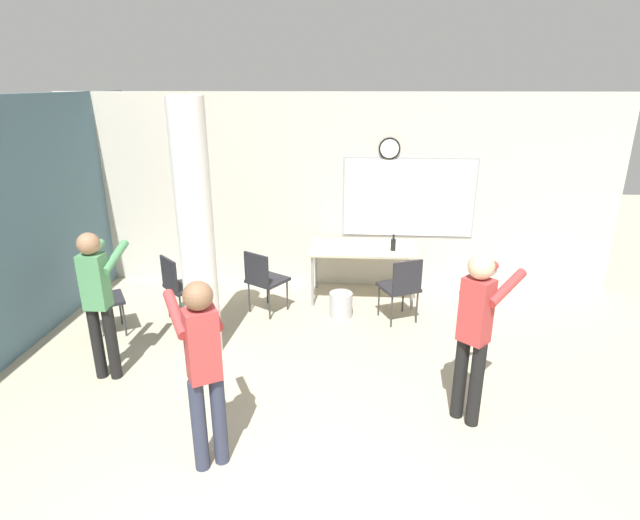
{
  "coord_description": "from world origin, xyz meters",
  "views": [
    {
      "loc": [
        0.29,
        -2.11,
        2.91
      ],
      "look_at": [
        -0.07,
        2.89,
        1.13
      ],
      "focal_mm": 28.0,
      "sensor_mm": 36.0,
      "label": 1
    }
  ],
  "objects_px": {
    "folding_table": "(363,251)",
    "chair_near_pillar": "(180,283)",
    "chair_table_left": "(264,277)",
    "person_playing_front": "(203,361)",
    "person_watching_back": "(98,295)",
    "bottle_on_table": "(393,244)",
    "chair_table_right": "(401,285)",
    "chair_by_left_wall": "(97,296)",
    "person_playing_side": "(476,326)"
  },
  "relations": [
    {
      "from": "chair_table_left",
      "to": "person_watching_back",
      "type": "xyz_separation_m",
      "value": [
        -1.36,
        -1.62,
        0.41
      ]
    },
    {
      "from": "chair_near_pillar",
      "to": "person_playing_front",
      "type": "relative_size",
      "value": 0.55
    },
    {
      "from": "chair_near_pillar",
      "to": "person_playing_side",
      "type": "bearing_deg",
      "value": -29.04
    },
    {
      "from": "chair_table_left",
      "to": "person_playing_front",
      "type": "relative_size",
      "value": 0.55
    },
    {
      "from": "chair_by_left_wall",
      "to": "person_watching_back",
      "type": "xyz_separation_m",
      "value": [
        0.52,
        -0.87,
        0.41
      ]
    },
    {
      "from": "person_watching_back",
      "to": "person_playing_front",
      "type": "xyz_separation_m",
      "value": [
        1.41,
        -1.18,
        0.01
      ]
    },
    {
      "from": "bottle_on_table",
      "to": "person_watching_back",
      "type": "height_order",
      "value": "person_watching_back"
    },
    {
      "from": "person_watching_back",
      "to": "person_playing_front",
      "type": "bearing_deg",
      "value": -39.85
    },
    {
      "from": "chair_table_right",
      "to": "chair_by_left_wall",
      "type": "distance_m",
      "value": 3.71
    },
    {
      "from": "chair_near_pillar",
      "to": "chair_table_left",
      "type": "bearing_deg",
      "value": 14.74
    },
    {
      "from": "chair_table_right",
      "to": "person_watching_back",
      "type": "distance_m",
      "value": 3.5
    },
    {
      "from": "bottle_on_table",
      "to": "person_playing_front",
      "type": "relative_size",
      "value": 0.14
    },
    {
      "from": "chair_near_pillar",
      "to": "chair_by_left_wall",
      "type": "bearing_deg",
      "value": -150.94
    },
    {
      "from": "chair_table_right",
      "to": "chair_near_pillar",
      "type": "bearing_deg",
      "value": -177.12
    },
    {
      "from": "folding_table",
      "to": "chair_near_pillar",
      "type": "bearing_deg",
      "value": -159.6
    },
    {
      "from": "bottle_on_table",
      "to": "person_watching_back",
      "type": "xyz_separation_m",
      "value": [
        -3.06,
        -2.09,
        0.07
      ]
    },
    {
      "from": "person_playing_side",
      "to": "person_playing_front",
      "type": "height_order",
      "value": "person_playing_side"
    },
    {
      "from": "chair_table_left",
      "to": "folding_table",
      "type": "bearing_deg",
      "value": 24.62
    },
    {
      "from": "chair_by_left_wall",
      "to": "person_watching_back",
      "type": "bearing_deg",
      "value": -59.06
    },
    {
      "from": "person_playing_front",
      "to": "person_watching_back",
      "type": "bearing_deg",
      "value": 140.15
    },
    {
      "from": "chair_near_pillar",
      "to": "bottle_on_table",
      "type": "bearing_deg",
      "value": 15.36
    },
    {
      "from": "chair_near_pillar",
      "to": "person_playing_side",
      "type": "xyz_separation_m",
      "value": [
        3.25,
        -1.81,
        0.43
      ]
    },
    {
      "from": "chair_table_left",
      "to": "person_watching_back",
      "type": "distance_m",
      "value": 2.15
    },
    {
      "from": "folding_table",
      "to": "person_playing_side",
      "type": "xyz_separation_m",
      "value": [
        0.93,
        -2.67,
        0.23
      ]
    },
    {
      "from": "chair_table_left",
      "to": "person_playing_side",
      "type": "bearing_deg",
      "value": -43.02
    },
    {
      "from": "bottle_on_table",
      "to": "person_watching_back",
      "type": "distance_m",
      "value": 3.71
    },
    {
      "from": "folding_table",
      "to": "chair_by_left_wall",
      "type": "height_order",
      "value": "chair_by_left_wall"
    },
    {
      "from": "person_watching_back",
      "to": "person_playing_side",
      "type": "distance_m",
      "value": 3.62
    },
    {
      "from": "bottle_on_table",
      "to": "person_playing_front",
      "type": "height_order",
      "value": "person_playing_front"
    },
    {
      "from": "chair_table_left",
      "to": "chair_by_left_wall",
      "type": "bearing_deg",
      "value": -158.39
    },
    {
      "from": "chair_table_right",
      "to": "chair_by_left_wall",
      "type": "bearing_deg",
      "value": -170.44
    },
    {
      "from": "folding_table",
      "to": "chair_table_left",
      "type": "relative_size",
      "value": 1.7
    },
    {
      "from": "chair_table_right",
      "to": "chair_near_pillar",
      "type": "relative_size",
      "value": 1.0
    },
    {
      "from": "chair_near_pillar",
      "to": "chair_by_left_wall",
      "type": "xyz_separation_m",
      "value": [
        -0.86,
        -0.48,
        0.0
      ]
    },
    {
      "from": "bottle_on_table",
      "to": "chair_table_right",
      "type": "relative_size",
      "value": 0.26
    },
    {
      "from": "folding_table",
      "to": "chair_table_left",
      "type": "bearing_deg",
      "value": -155.38
    },
    {
      "from": "chair_table_left",
      "to": "chair_table_right",
      "type": "xyz_separation_m",
      "value": [
        1.78,
        -0.13,
        0.0
      ]
    },
    {
      "from": "chair_near_pillar",
      "to": "person_watching_back",
      "type": "height_order",
      "value": "person_watching_back"
    },
    {
      "from": "folding_table",
      "to": "chair_by_left_wall",
      "type": "distance_m",
      "value": 3.45
    },
    {
      "from": "bottle_on_table",
      "to": "person_playing_front",
      "type": "distance_m",
      "value": 3.67
    },
    {
      "from": "person_watching_back",
      "to": "person_playing_front",
      "type": "height_order",
      "value": "person_playing_front"
    },
    {
      "from": "folding_table",
      "to": "chair_by_left_wall",
      "type": "xyz_separation_m",
      "value": [
        -3.18,
        -1.34,
        -0.2
      ]
    },
    {
      "from": "person_watching_back",
      "to": "chair_table_left",
      "type": "bearing_deg",
      "value": 49.87
    },
    {
      "from": "person_playing_side",
      "to": "person_playing_front",
      "type": "distance_m",
      "value": 2.29
    },
    {
      "from": "bottle_on_table",
      "to": "person_playing_side",
      "type": "height_order",
      "value": "person_playing_side"
    },
    {
      "from": "bottle_on_table",
      "to": "person_watching_back",
      "type": "bearing_deg",
      "value": -145.61
    },
    {
      "from": "person_watching_back",
      "to": "folding_table",
      "type": "bearing_deg",
      "value": 39.75
    },
    {
      "from": "folding_table",
      "to": "chair_table_right",
      "type": "relative_size",
      "value": 1.7
    },
    {
      "from": "chair_table_right",
      "to": "chair_by_left_wall",
      "type": "relative_size",
      "value": 1.0
    },
    {
      "from": "bottle_on_table",
      "to": "chair_table_right",
      "type": "distance_m",
      "value": 0.7
    }
  ]
}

